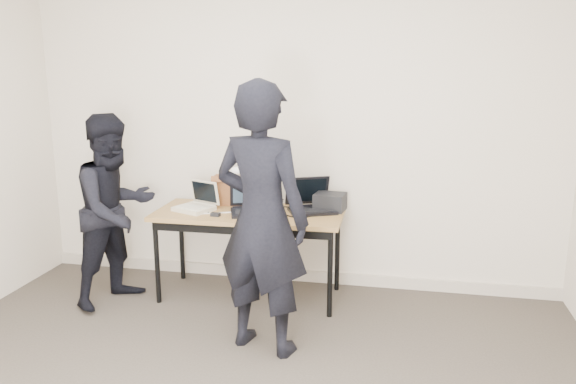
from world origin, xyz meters
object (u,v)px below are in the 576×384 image
(desk, at_px, (249,219))
(person_observer, at_px, (116,210))
(equipment_box, at_px, (330,202))
(person_typist, at_px, (262,219))
(laptop_beige, at_px, (197,204))
(laptop_center, at_px, (253,204))
(leather_satchel, at_px, (235,190))
(laptop_right, at_px, (310,203))

(desk, height_order, person_observer, person_observer)
(equipment_box, distance_m, person_typist, 1.05)
(laptop_beige, height_order, laptop_center, laptop_center)
(person_typist, relative_size, person_observer, 1.19)
(leather_satchel, height_order, person_typist, person_typist)
(laptop_beige, height_order, equipment_box, laptop_beige)
(laptop_beige, height_order, person_typist, person_typist)
(person_typist, bearing_deg, desk, -53.42)
(laptop_center, xyz_separation_m, person_typist, (0.28, -0.81, 0.12))
(laptop_center, distance_m, laptop_right, 0.46)
(leather_satchel, bearing_deg, laptop_beige, -139.73)
(laptop_center, bearing_deg, person_observer, 176.32)
(desk, distance_m, laptop_center, 0.13)
(equipment_box, bearing_deg, laptop_center, -163.39)
(laptop_right, bearing_deg, person_typist, -123.83)
(laptop_right, relative_size, leather_satchel, 1.26)
(leather_satchel, height_order, equipment_box, leather_satchel)
(laptop_right, height_order, person_observer, person_observer)
(laptop_right, bearing_deg, desk, 173.73)
(laptop_center, height_order, person_typist, person_typist)
(laptop_beige, bearing_deg, laptop_right, 33.33)
(laptop_beige, xyz_separation_m, laptop_right, (0.91, 0.16, 0.01))
(desk, xyz_separation_m, person_typist, (0.31, -0.80, 0.24))
(desk, relative_size, equipment_box, 6.27)
(laptop_beige, relative_size, person_observer, 0.24)
(person_typist, bearing_deg, person_observer, -6.35)
(laptop_beige, relative_size, equipment_box, 1.53)
(laptop_right, relative_size, equipment_box, 1.94)
(person_typist, bearing_deg, laptop_beige, -31.32)
(person_typist, bearing_deg, equipment_box, -92.45)
(desk, height_order, laptop_center, laptop_center)
(desk, distance_m, laptop_beige, 0.45)
(laptop_center, height_order, person_observer, person_observer)
(laptop_beige, distance_m, equipment_box, 1.08)
(desk, distance_m, equipment_box, 0.67)
(laptop_center, xyz_separation_m, laptop_right, (0.44, 0.14, -0.00))
(person_typist, distance_m, person_observer, 1.42)
(leather_satchel, bearing_deg, laptop_right, -9.65)
(laptop_center, distance_m, leather_satchel, 0.31)
(laptop_center, distance_m, person_observer, 1.08)
(equipment_box, bearing_deg, leather_satchel, 177.48)
(leather_satchel, distance_m, equipment_box, 0.81)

